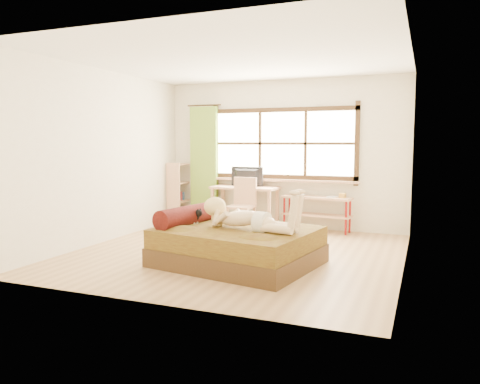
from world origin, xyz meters
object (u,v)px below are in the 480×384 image
at_px(bed, 235,244).
at_px(pipe_shelf, 317,206).
at_px(bookshelf, 179,192).
at_px(woman, 247,207).
at_px(desk, 245,192).
at_px(chair, 243,201).
at_px(kitten, 191,215).

height_order(bed, pipe_shelf, bed).
bearing_deg(bookshelf, pipe_shelf, -0.93).
bearing_deg(bed, bookshelf, 140.89).
bearing_deg(woman, bed, 173.51).
bearing_deg(bookshelf, woman, -48.15).
distance_m(desk, chair, 0.40).
bearing_deg(chair, kitten, -86.92).
relative_size(kitten, pipe_shelf, 0.23).
bearing_deg(bed, kitten, -177.75).
height_order(desk, bookshelf, bookshelf).
bearing_deg(woman, bookshelf, 142.62).
xyz_separation_m(woman, desk, (-1.02, 2.56, -0.10)).
bearing_deg(kitten, pipe_shelf, 75.09).
relative_size(chair, pipe_shelf, 0.75).
xyz_separation_m(woman, pipe_shelf, (0.31, 2.68, -0.31)).
distance_m(bed, desk, 2.67).
relative_size(woman, pipe_shelf, 1.06).
relative_size(chair, bookshelf, 0.81).
distance_m(bed, woman, 0.54).
bearing_deg(kitten, chair, 101.43).
xyz_separation_m(bed, chair, (-0.72, 2.14, 0.27)).
bearing_deg(kitten, desk, 103.65).
height_order(desk, pipe_shelf, desk).
xyz_separation_m(bed, bookshelf, (-2.28, 2.63, 0.34)).
bearing_deg(pipe_shelf, bookshelf, -173.60).
relative_size(woman, chair, 1.40).
distance_m(pipe_shelf, bookshelf, 2.78).
bearing_deg(desk, bed, -70.07).
height_order(woman, chair, woman).
distance_m(desk, bookshelf, 1.46).
bearing_deg(desk, kitten, -84.70).
height_order(pipe_shelf, bookshelf, bookshelf).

